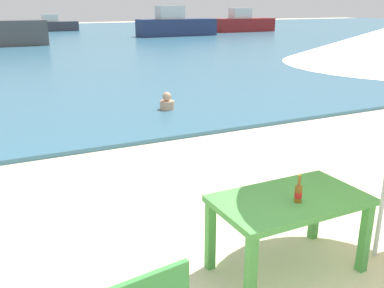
# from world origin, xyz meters

# --- Properties ---
(sea_water) EXTENTS (120.00, 50.00, 0.08)m
(sea_water) POSITION_xyz_m (0.00, 30.00, 0.04)
(sea_water) COLOR #386B84
(sea_water) RESTS_ON ground_plane
(picnic_table_green) EXTENTS (1.40, 0.80, 0.76)m
(picnic_table_green) POSITION_xyz_m (-0.22, 0.77, 0.65)
(picnic_table_green) COLOR #4C9E47
(picnic_table_green) RESTS_ON ground_plane
(beer_bottle_amber) EXTENTS (0.07, 0.07, 0.26)m
(beer_bottle_amber) POSITION_xyz_m (-0.22, 0.66, 0.85)
(beer_bottle_amber) COLOR brown
(beer_bottle_amber) RESTS_ON picnic_table_green
(swimmer_person) EXTENTS (0.34, 0.34, 0.41)m
(swimmer_person) POSITION_xyz_m (1.25, 7.04, 0.24)
(swimmer_person) COLOR tan
(swimmer_person) RESTS_ON sea_water
(boat_fishing_trawler) EXTENTS (6.12, 1.67, 2.23)m
(boat_fishing_trawler) POSITION_xyz_m (11.42, 28.99, 0.88)
(boat_fishing_trawler) COLOR navy
(boat_fishing_trawler) RESTS_ON sea_water
(boat_ferry) EXTENTS (5.53, 1.51, 2.01)m
(boat_ferry) POSITION_xyz_m (19.01, 31.14, 0.80)
(boat_ferry) COLOR maroon
(boat_ferry) RESTS_ON sea_water
(boat_barge) EXTENTS (4.08, 1.11, 1.48)m
(boat_barge) POSITION_xyz_m (4.07, 39.37, 0.61)
(boat_barge) COLOR #38383F
(boat_barge) RESTS_ON sea_water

